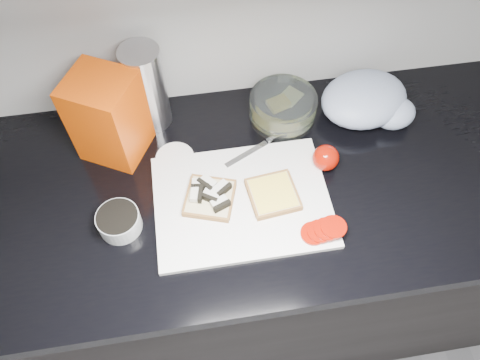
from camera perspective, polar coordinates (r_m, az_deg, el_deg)
name	(u,v)px	position (r m, az deg, el deg)	size (l,w,h in m)	color
base_cabinet	(257,259)	(1.53, 2.12, -9.56)	(3.50, 0.60, 0.86)	black
countertop	(263,183)	(1.13, 2.83, -0.41)	(3.50, 0.64, 0.04)	black
cutting_board	(242,201)	(1.08, 0.25, -2.60)	(0.40, 0.30, 0.01)	white
bread_left	(210,196)	(1.07, -3.72, -2.00)	(0.14, 0.14, 0.03)	beige
bread_right	(273,194)	(1.07, 4.04, -1.76)	(0.12, 0.12, 0.02)	beige
tomato_slices	(323,230)	(1.04, 10.13, -6.05)	(0.12, 0.08, 0.02)	#930F03
knife	(264,144)	(1.16, 2.91, 4.46)	(0.17, 0.09, 0.01)	#B0B0B4
seed_tub	(119,221)	(1.06, -14.55, -4.84)	(0.10, 0.10, 0.05)	#B0B6B6
tub_lid	(175,158)	(1.16, -7.93, 2.70)	(0.09, 0.09, 0.01)	white
glass_bowl	(283,108)	(1.21, 5.23, 8.77)	(0.17, 0.17, 0.07)	silver
bread_bag	(108,117)	(1.13, -15.76, 7.42)	(0.14, 0.13, 0.22)	#DE4103
steel_canister	(146,88)	(1.17, -11.34, 10.92)	(0.10, 0.10, 0.23)	#B4B4B9
grocery_bag	(368,101)	(1.25, 15.37, 9.28)	(0.27, 0.23, 0.10)	#9AA6BE
whole_tomatoes	(326,158)	(1.13, 10.41, 2.68)	(0.06, 0.06, 0.06)	#930F03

